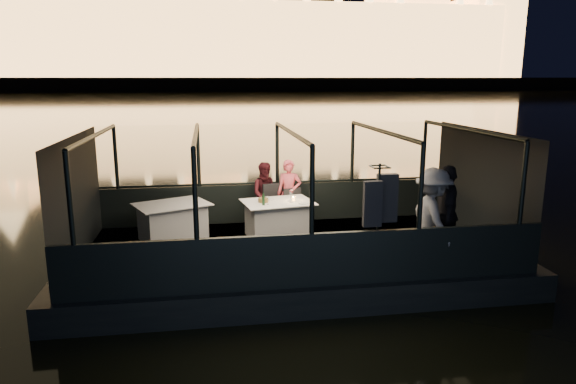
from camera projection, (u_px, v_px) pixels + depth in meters
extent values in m
plane|color=black|center=(215.00, 101.00, 87.52)|extent=(500.00, 500.00, 0.00)
cube|color=black|center=(291.00, 271.00, 10.38)|extent=(8.60, 4.40, 1.00)
cube|color=black|center=(291.00, 248.00, 10.28)|extent=(8.00, 4.00, 0.04)
cube|color=black|center=(277.00, 202.00, 12.11)|extent=(8.00, 0.08, 0.90)
cube|color=black|center=(311.00, 260.00, 8.25)|extent=(8.00, 0.08, 0.90)
cube|color=#423D33|center=(209.00, 85.00, 212.64)|extent=(400.00, 140.00, 6.00)
cube|color=silver|center=(278.00, 219.00, 10.91)|extent=(1.60, 1.28, 0.77)
cube|color=white|center=(173.00, 221.00, 10.73)|extent=(1.75, 1.54, 0.77)
cube|color=black|center=(274.00, 209.00, 11.46)|extent=(0.56, 0.56, 0.98)
cube|color=black|center=(293.00, 210.00, 11.40)|extent=(0.51, 0.51, 0.89)
imported|color=#E3525E|center=(289.00, 194.00, 11.64)|extent=(0.61, 0.47, 1.52)
imported|color=#3C1016|center=(266.00, 194.00, 11.66)|extent=(0.74, 0.59, 1.46)
imported|color=silver|center=(432.00, 221.00, 9.03)|extent=(0.69, 1.19, 1.81)
imported|color=black|center=(446.00, 217.00, 9.33)|extent=(0.83, 1.15, 1.81)
cylinder|color=#133418|center=(263.00, 198.00, 10.50)|extent=(0.06, 0.06, 0.26)
cylinder|color=brown|center=(263.00, 200.00, 10.79)|extent=(0.28, 0.28, 0.09)
cylinder|color=#FFA03F|center=(294.00, 199.00, 10.89)|extent=(0.07, 0.07, 0.08)
cylinder|color=silver|center=(304.00, 203.00, 10.67)|extent=(0.29, 0.29, 0.01)
cylinder|color=silver|center=(270.00, 199.00, 11.06)|extent=(0.25, 0.25, 0.01)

